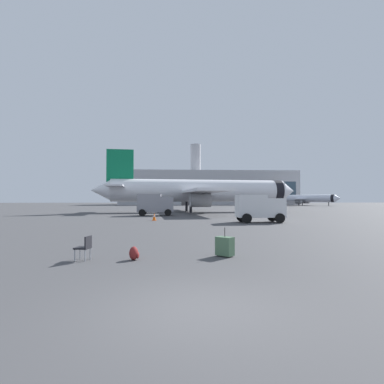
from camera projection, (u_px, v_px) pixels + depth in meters
The scene contains 11 objects.
ground_plane at pixel (194, 310), 5.90m from camera, with size 400.00×400.00×0.00m, color #424244.
airplane_at_gate at pixel (199, 191), 51.93m from camera, with size 35.77×32.32×10.50m.
airplane_taxiing at pixel (304, 198), 108.08m from camera, with size 20.04×19.66×7.24m.
service_truck at pixel (155, 204), 40.52m from camera, with size 4.81×2.54×2.90m.
cargo_van at pixel (259, 207), 28.39m from camera, with size 4.43×2.37×2.60m.
safety_cone_near at pixel (154, 217), 30.94m from camera, with size 0.44×0.44×0.78m.
safety_cone_mid at pixel (245, 210), 50.61m from camera, with size 0.44×0.44×0.68m.
rolling_suitcase at pixel (225, 246), 11.43m from camera, with size 0.74×0.73×1.10m.
traveller_backpack at pixel (134, 253), 10.76m from camera, with size 0.36×0.40×0.48m.
gate_chair at pixel (85, 246), 10.69m from camera, with size 0.56×0.56×0.86m.
terminal_building at pixel (207, 188), 129.49m from camera, with size 72.97×20.91×25.94m.
Camera 1 is at (-0.41, -5.94, 2.16)m, focal length 28.15 mm.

